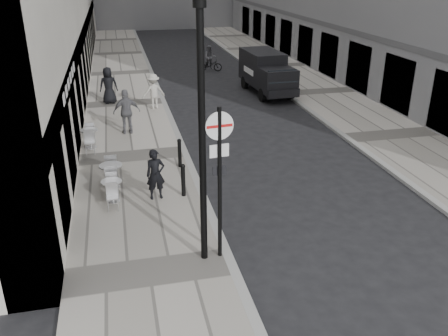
{
  "coord_description": "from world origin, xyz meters",
  "views": [
    {
      "loc": [
        -2.37,
        -6.92,
        6.96
      ],
      "look_at": [
        0.49,
        5.52,
        1.4
      ],
      "focal_mm": 38.0,
      "sensor_mm": 36.0,
      "label": 1
    }
  ],
  "objects_px": {
    "walking_man": "(156,174)",
    "panel_van": "(266,71)",
    "lamppost": "(202,124)",
    "sign_post": "(220,165)",
    "cyclist": "(210,61)"
  },
  "relations": [
    {
      "from": "panel_van",
      "to": "sign_post",
      "type": "bearing_deg",
      "value": -114.47
    },
    {
      "from": "panel_van",
      "to": "walking_man",
      "type": "bearing_deg",
      "value": -124.43
    },
    {
      "from": "cyclist",
      "to": "walking_man",
      "type": "bearing_deg",
      "value": -94.62
    },
    {
      "from": "sign_post",
      "to": "panel_van",
      "type": "relative_size",
      "value": 0.78
    },
    {
      "from": "sign_post",
      "to": "cyclist",
      "type": "relative_size",
      "value": 2.22
    },
    {
      "from": "lamppost",
      "to": "cyclist",
      "type": "xyz_separation_m",
      "value": [
        4.63,
        22.29,
        -2.97
      ]
    },
    {
      "from": "sign_post",
      "to": "panel_van",
      "type": "xyz_separation_m",
      "value": [
        6.16,
        15.73,
        -1.32
      ]
    },
    {
      "from": "sign_post",
      "to": "panel_van",
      "type": "height_order",
      "value": "sign_post"
    },
    {
      "from": "cyclist",
      "to": "panel_van",
      "type": "bearing_deg",
      "value": -61.86
    },
    {
      "from": "lamppost",
      "to": "panel_van",
      "type": "xyz_separation_m",
      "value": [
        6.56,
        15.73,
        -2.36
      ]
    },
    {
      "from": "lamppost",
      "to": "cyclist",
      "type": "bearing_deg",
      "value": 78.27
    },
    {
      "from": "panel_van",
      "to": "cyclist",
      "type": "distance_m",
      "value": 6.86
    },
    {
      "from": "walking_man",
      "to": "panel_van",
      "type": "xyz_separation_m",
      "value": [
        7.41,
        12.17,
        0.37
      ]
    },
    {
      "from": "walking_man",
      "to": "lamppost",
      "type": "height_order",
      "value": "lamppost"
    },
    {
      "from": "walking_man",
      "to": "cyclist",
      "type": "bearing_deg",
      "value": 67.65
    }
  ]
}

